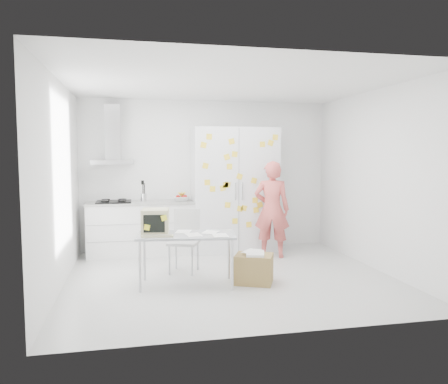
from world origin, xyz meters
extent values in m
cube|color=silver|center=(0.00, 0.00, -0.01)|extent=(4.50, 4.00, 0.02)
cube|color=white|center=(0.00, 2.00, 1.35)|extent=(4.50, 0.02, 2.70)
cube|color=white|center=(-2.25, 0.00, 1.35)|extent=(0.02, 4.00, 2.70)
cube|color=white|center=(2.25, 0.00, 1.35)|extent=(0.02, 4.00, 2.70)
cube|color=white|center=(0.00, 0.00, 2.70)|extent=(4.50, 4.00, 0.02)
cube|color=white|center=(-1.20, 1.70, 0.44)|extent=(1.80, 0.60, 0.88)
cube|color=gray|center=(-1.20, 1.40, 0.58)|extent=(1.76, 0.01, 0.01)
cube|color=gray|center=(-1.20, 1.40, 0.30)|extent=(1.76, 0.01, 0.01)
cube|color=#9E9E99|center=(-1.20, 1.70, 0.90)|extent=(1.84, 0.63, 0.04)
cube|color=black|center=(-1.65, 1.70, 0.93)|extent=(0.58, 0.50, 0.03)
cylinder|color=black|center=(-1.79, 1.58, 0.95)|extent=(0.14, 0.14, 0.02)
cylinder|color=black|center=(-1.51, 1.58, 0.95)|extent=(0.14, 0.14, 0.02)
cylinder|color=black|center=(-1.79, 1.82, 0.95)|extent=(0.14, 0.14, 0.02)
cylinder|color=black|center=(-1.51, 1.82, 0.95)|extent=(0.14, 0.14, 0.02)
cylinder|color=silver|center=(-1.15, 1.70, 0.99)|extent=(0.10, 0.10, 0.14)
cylinder|color=black|center=(-1.16, 1.71, 1.09)|extent=(0.01, 0.01, 0.30)
cylinder|color=black|center=(-1.13, 1.69, 1.09)|extent=(0.01, 0.01, 0.30)
cylinder|color=black|center=(-1.15, 1.72, 1.09)|extent=(0.01, 0.01, 0.30)
cube|color=black|center=(-1.16, 1.71, 1.25)|extent=(0.05, 0.01, 0.07)
imported|color=white|center=(-0.50, 1.70, 0.96)|extent=(0.31, 0.31, 0.08)
sphere|color=#B2140F|center=(-0.56, 1.72, 0.99)|extent=(0.08, 0.08, 0.08)
sphere|color=#B2140F|center=(-0.47, 1.65, 0.99)|extent=(0.08, 0.08, 0.08)
sphere|color=#B2140F|center=(-0.43, 1.74, 0.99)|extent=(0.08, 0.08, 0.08)
cylinder|color=yellow|center=(-0.52, 1.72, 1.03)|extent=(0.09, 0.17, 0.10)
cylinder|color=yellow|center=(-0.49, 1.72, 1.03)|extent=(0.04, 0.17, 0.10)
cylinder|color=yellow|center=(-0.47, 1.72, 1.03)|extent=(0.08, 0.17, 0.10)
cube|color=silver|center=(-1.65, 1.75, 1.60)|extent=(0.70, 0.48, 0.07)
cube|color=silver|center=(-1.65, 1.87, 2.10)|extent=(0.26, 0.24, 0.95)
cube|color=silver|center=(0.45, 1.68, 1.10)|extent=(1.50, 0.65, 2.20)
cube|color=slate|center=(0.45, 1.35, 1.10)|extent=(0.01, 0.01, 2.16)
cube|color=silver|center=(0.39, 1.34, 1.10)|extent=(0.02, 0.02, 0.30)
cube|color=silver|center=(0.51, 1.34, 1.10)|extent=(0.02, 0.02, 0.30)
cube|color=yellow|center=(0.86, 1.34, 1.90)|extent=(0.10, 0.00, 0.10)
cube|color=yellow|center=(1.01, 1.34, 1.93)|extent=(0.12, 0.00, 0.12)
cube|color=yellow|center=(1.12, 1.34, 1.05)|extent=(0.12, 0.00, 0.12)
cube|color=yellow|center=(0.22, 1.34, 1.21)|extent=(0.10, 0.00, 0.10)
cube|color=yellow|center=(0.46, 1.34, 1.35)|extent=(0.12, 0.00, 0.12)
cube|color=yellow|center=(0.83, 1.34, 0.86)|extent=(0.12, 0.00, 0.12)
cube|color=yellow|center=(0.25, 1.34, 0.87)|extent=(0.10, 0.00, 0.10)
cube|color=yellow|center=(0.32, 1.34, 1.95)|extent=(0.12, 0.00, 0.12)
cube|color=yellow|center=(0.54, 1.34, 0.81)|extent=(0.12, 0.00, 0.12)
cube|color=yellow|center=(0.86, 1.34, 1.19)|extent=(0.12, 0.00, 0.12)
cube|color=yellow|center=(0.74, 1.34, 0.94)|extent=(0.10, 0.00, 0.10)
cube|color=yellow|center=(0.24, 1.34, 1.69)|extent=(0.12, 0.00, 0.12)
cube|color=yellow|center=(-0.01, 1.34, 1.15)|extent=(0.10, 0.00, 0.10)
cube|color=yellow|center=(-0.10, 1.34, 1.26)|extent=(0.10, 0.00, 0.10)
cube|color=yellow|center=(-0.16, 1.34, 1.89)|extent=(0.11, 0.00, 0.11)
cube|color=yellow|center=(0.38, 1.34, 0.59)|extent=(0.10, 0.00, 0.10)
cube|color=yellow|center=(0.25, 1.34, 1.22)|extent=(0.11, 0.00, 0.11)
cube|color=yellow|center=(0.99, 1.34, 0.59)|extent=(0.11, 0.00, 0.11)
cube|color=yellow|center=(1.09, 1.34, 2.03)|extent=(0.10, 0.00, 0.10)
cube|color=yellow|center=(0.28, 1.34, 1.53)|extent=(0.10, 0.00, 0.10)
cube|color=yellow|center=(0.17, 1.34, 1.16)|extent=(0.11, 0.00, 0.11)
cube|color=yellow|center=(0.63, 1.34, 0.52)|extent=(0.10, 0.00, 0.10)
cube|color=yellow|center=(-0.07, 1.34, 2.03)|extent=(0.10, 0.00, 0.10)
cube|color=yellow|center=(-0.13, 1.34, 1.54)|extent=(0.12, 0.00, 0.12)
cube|color=yellow|center=(0.76, 1.34, 0.77)|extent=(0.11, 0.00, 0.11)
cube|color=yellow|center=(0.37, 1.34, 1.73)|extent=(0.11, 0.00, 0.11)
cube|color=yellow|center=(0.72, 1.34, 1.28)|extent=(0.11, 0.00, 0.11)
cube|color=yellow|center=(0.47, 1.34, 0.80)|extent=(0.11, 0.00, 0.11)
imported|color=#D15651|center=(0.95, 1.06, 0.81)|extent=(0.69, 0.57, 1.62)
cube|color=#A5A9B0|center=(-0.65, -0.25, 0.67)|extent=(1.35, 0.80, 0.03)
cylinder|color=#BCBBC0|center=(-1.26, -0.43, 0.33)|extent=(0.04, 0.04, 0.65)
cylinder|color=#BCBBC0|center=(-0.11, -0.59, 0.33)|extent=(0.04, 0.04, 0.65)
cylinder|color=#BCBBC0|center=(-1.19, 0.09, 0.33)|extent=(0.04, 0.04, 0.65)
cylinder|color=#BCBBC0|center=(-0.04, -0.06, 0.33)|extent=(0.04, 0.04, 0.65)
cube|color=beige|center=(-1.04, -0.12, 0.85)|extent=(0.39, 0.41, 0.33)
cube|color=beige|center=(-1.07, -0.31, 0.85)|extent=(0.33, 0.06, 0.29)
cube|color=black|center=(-1.07, -0.32, 0.85)|extent=(0.27, 0.04, 0.23)
cube|color=#FFFB2E|center=(-1.16, -0.31, 0.80)|extent=(0.08, 0.01, 0.08)
cube|color=#FFFB2E|center=(-0.95, -0.34, 0.92)|extent=(0.09, 0.02, 0.09)
cube|color=beige|center=(-1.03, -0.36, 0.70)|extent=(0.41, 0.19, 0.02)
cube|color=gray|center=(-1.03, -0.36, 0.71)|extent=(0.37, 0.15, 0.01)
cube|color=white|center=(-0.56, -0.30, 0.69)|extent=(0.22, 0.29, 0.00)
cube|color=white|center=(-0.32, -0.18, 0.69)|extent=(0.29, 0.33, 0.00)
cube|color=white|center=(-0.23, -0.44, 0.69)|extent=(0.20, 0.28, 0.00)
cube|color=white|center=(-0.67, -0.06, 0.69)|extent=(0.26, 0.31, 0.00)
cube|color=#AFAFAD|center=(-0.61, 0.39, 0.44)|extent=(0.54, 0.54, 0.04)
cube|color=#AFAFAD|center=(-0.54, 0.56, 0.69)|extent=(0.38, 0.18, 0.45)
cylinder|color=#AAAAAF|center=(-0.83, 0.30, 0.21)|extent=(0.04, 0.04, 0.42)
cylinder|color=#AAAAAF|center=(-0.52, 0.17, 0.21)|extent=(0.04, 0.04, 0.42)
cylinder|color=#AAAAAF|center=(-0.70, 0.61, 0.21)|extent=(0.04, 0.04, 0.42)
cylinder|color=#AAAAAF|center=(-0.39, 0.48, 0.21)|extent=(0.04, 0.04, 0.42)
cube|color=olive|center=(0.25, -0.33, 0.20)|extent=(0.60, 0.55, 0.39)
cube|color=white|center=(0.26, -0.36, 0.41)|extent=(0.31, 0.37, 0.03)
cube|color=white|center=(0.24, -0.29, 0.43)|extent=(0.34, 0.35, 0.00)
camera|label=1|loc=(-1.32, -5.89, 1.74)|focal=35.00mm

